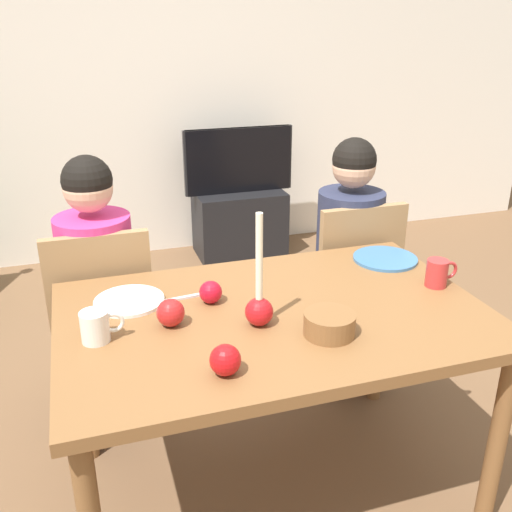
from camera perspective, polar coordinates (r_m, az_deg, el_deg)
ground_plane at (r=2.35m, az=1.60°, el=-21.89°), size 7.68×7.68×0.00m
back_wall at (r=4.23m, az=-10.43°, el=17.48°), size 6.40×0.10×2.60m
dining_table at (r=1.94m, az=1.81°, el=-7.70°), size 1.40×0.90×0.75m
chair_left at (r=2.46m, az=-14.96°, el=-5.70°), size 0.40×0.40×0.90m
chair_right at (r=2.72m, az=9.26°, el=-2.39°), size 0.40×0.40×0.90m
person_left_child at (r=2.47m, az=-15.14°, el=-4.17°), size 0.30×0.30×1.17m
person_right_child at (r=2.73m, az=9.03°, el=-1.02°), size 0.30×0.30×1.17m
tv_stand at (r=4.27m, az=-1.65°, el=3.31°), size 0.64×0.40×0.48m
tv at (r=4.15m, az=-1.72°, el=9.46°), size 0.79×0.05×0.46m
candle_centerpiece at (r=1.79m, az=0.31°, el=-4.72°), size 0.09×0.09×0.37m
plate_left at (r=2.01m, az=-12.45°, el=-4.36°), size 0.24×0.24×0.01m
plate_right at (r=2.35m, az=12.67°, el=-0.25°), size 0.25×0.25×0.01m
mug_left at (r=1.78m, az=-15.55°, el=-6.73°), size 0.13×0.08×0.10m
mug_right at (r=2.16m, az=17.56°, el=-1.60°), size 0.12×0.08×0.10m
fork_left at (r=2.00m, az=-7.42°, el=-4.16°), size 0.18×0.03×0.01m
bowl_walnuts at (r=1.77m, az=7.29°, el=-6.70°), size 0.16×0.16×0.07m
apple_near_candle at (r=1.57m, az=-3.07°, el=-10.26°), size 0.09×0.09×0.09m
apple_by_left_plate at (r=1.95m, az=-4.52°, el=-3.59°), size 0.08×0.08×0.08m
apple_by_right_mug at (r=1.82m, az=-8.46°, el=-5.58°), size 0.09×0.09×0.09m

